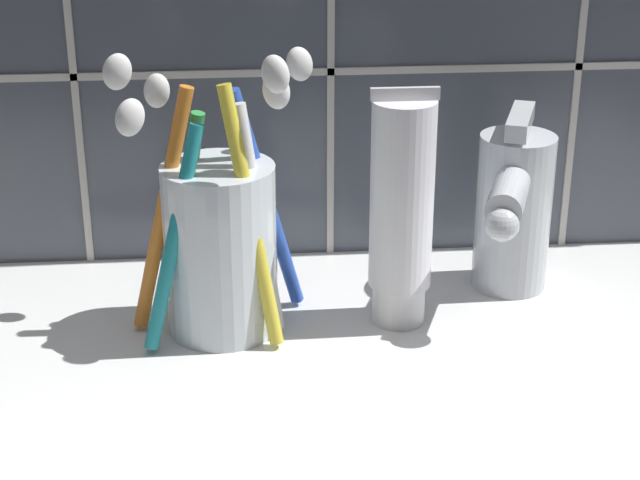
# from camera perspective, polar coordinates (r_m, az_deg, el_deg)

# --- Properties ---
(sink_counter) EXTENTS (0.71, 0.37, 0.02)m
(sink_counter) POSITION_cam_1_polar(r_m,az_deg,el_deg) (0.65, 0.45, -8.10)
(sink_counter) COLOR white
(sink_counter) RESTS_ON ground
(toothbrush_cup) EXTENTS (0.13, 0.08, 0.19)m
(toothbrush_cup) POSITION_cam_1_polar(r_m,az_deg,el_deg) (0.67, -5.37, 0.07)
(toothbrush_cup) COLOR silver
(toothbrush_cup) RESTS_ON sink_counter
(toothpaste_tube) EXTENTS (0.04, 0.04, 0.16)m
(toothpaste_tube) POSITION_cam_1_polar(r_m,az_deg,el_deg) (0.67, 4.37, 1.63)
(toothpaste_tube) COLOR white
(toothpaste_tube) RESTS_ON sink_counter
(sink_faucet) EXTENTS (0.06, 0.12, 0.13)m
(sink_faucet) POSITION_cam_1_polar(r_m,az_deg,el_deg) (0.73, 10.24, 1.72)
(sink_faucet) COLOR silver
(sink_faucet) RESTS_ON sink_counter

